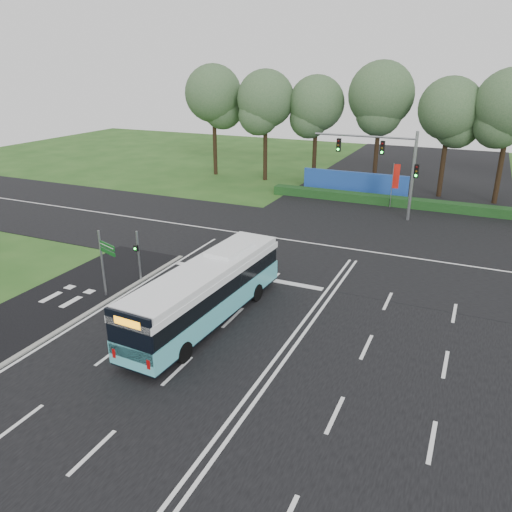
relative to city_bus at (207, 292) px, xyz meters
The scene contains 13 objects.
ground 4.63m from the city_bus, 10.26° to the left, with size 120.00×120.00×0.00m, color #244E1A.
road_main 4.62m from the city_bus, 10.26° to the left, with size 20.00×120.00×0.04m, color black.
road_cross 13.56m from the city_bus, 71.47° to the left, with size 120.00×14.00×0.05m, color black.
bike_path 8.65m from the city_bus, 164.85° to the right, with size 5.00×18.00×0.06m, color black.
kerb_strip 6.41m from the city_bus, 159.07° to the right, with size 0.25×18.00×0.12m, color gray.
city_bus is the anchor object (origin of this frame).
pedestrian_signal 6.47m from the city_bus, 156.22° to the left, with size 0.26×0.40×3.02m.
street_sign 6.14m from the city_bus, behind, with size 1.38×0.56×3.72m.
banner_flag_mid 25.01m from the city_bus, 79.65° to the left, with size 0.57×0.13×3.89m.
traffic_light_gantry 21.96m from the city_bus, 78.08° to the left, with size 8.41×0.28×7.00m.
hedge 25.66m from the city_bus, 80.38° to the left, with size 22.00×1.20×0.80m, color #153714.
blue_hoarding 27.78m from the city_bus, 89.42° to the left, with size 10.00×0.30×2.20m, color #1D459F.
eucalyptus_row 33.04m from the city_bus, 76.72° to the left, with size 54.42×9.42×12.22m.
Camera 1 is at (6.72, -19.37, 11.70)m, focal length 35.00 mm.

